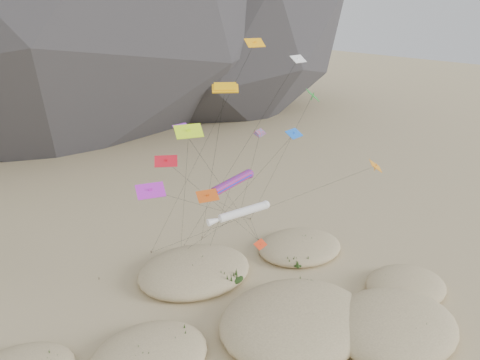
# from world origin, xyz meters

# --- Properties ---
(ground) EXTENTS (500.00, 500.00, 0.00)m
(ground) POSITION_xyz_m (0.00, 0.00, 0.00)
(ground) COLOR #CCB789
(ground) RESTS_ON ground
(dunes) EXTENTS (51.49, 38.76, 3.81)m
(dunes) POSITION_xyz_m (-0.19, 3.10, 0.72)
(dunes) COLOR #CCB789
(dunes) RESTS_ON ground
(dune_grass) EXTENTS (39.67, 29.29, 1.52)m
(dune_grass) POSITION_xyz_m (-0.29, 2.74, 0.84)
(dune_grass) COLOR black
(dune_grass) RESTS_ON ground
(kite_stakes) EXTENTS (25.68, 6.72, 0.30)m
(kite_stakes) POSITION_xyz_m (1.77, 23.79, 0.15)
(kite_stakes) COLOR #3F2D1E
(kite_stakes) RESTS_ON ground
(rainbow_tube_kite) EXTENTS (7.49, 10.96, 14.53)m
(rainbow_tube_kite) POSITION_xyz_m (0.48, 11.87, 13.69)
(rainbow_tube_kite) COLOR red
(rainbow_tube_kite) RESTS_ON ground
(white_tube_kite) EXTENTS (7.43, 14.51, 11.91)m
(white_tube_kite) POSITION_xyz_m (0.19, 9.50, 11.17)
(white_tube_kite) COLOR white
(white_tube_kite) RESTS_ON ground
(orange_parafoil) EXTENTS (4.29, 12.70, 24.62)m
(orange_parafoil) POSITION_xyz_m (-0.33, 11.56, 23.85)
(orange_parafoil) COLOR #FFB40D
(orange_parafoil) RESTS_ON ground
(multi_parafoil) EXTENTS (5.05, 11.77, 17.99)m
(multi_parafoil) POSITION_xyz_m (7.06, 15.60, 17.34)
(multi_parafoil) COLOR #FF1A21
(multi_parafoil) RESTS_ON ground
(delta_kites) EXTENTS (29.86, 22.16, 28.66)m
(delta_kites) POSITION_xyz_m (1.90, 10.35, 18.18)
(delta_kites) COLOR #179522
(delta_kites) RESTS_ON ground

